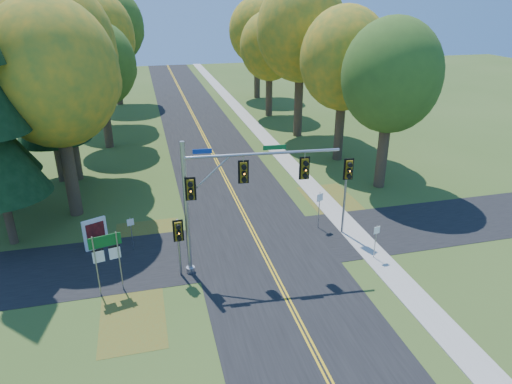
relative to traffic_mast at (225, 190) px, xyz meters
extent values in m
plane|color=#38521C|center=(2.38, 0.07, -4.80)|extent=(160.00, 160.00, 0.00)
cube|color=black|center=(2.38, 0.07, -4.79)|extent=(8.00, 160.00, 0.02)
cube|color=black|center=(2.38, 2.07, -4.79)|extent=(60.00, 6.00, 0.02)
cube|color=gold|center=(2.28, 0.07, -4.77)|extent=(0.10, 160.00, 0.01)
cube|color=gold|center=(2.48, 0.07, -4.77)|extent=(0.10, 160.00, 0.01)
cube|color=#9E998E|center=(8.58, 0.07, -4.77)|extent=(1.60, 160.00, 0.06)
cube|color=brown|center=(-4.12, 4.07, -4.79)|extent=(4.00, 6.00, 0.00)
cube|color=brown|center=(9.18, 6.07, -4.79)|extent=(3.50, 8.00, 0.00)
cube|color=brown|center=(-5.12, -2.93, -4.79)|extent=(3.00, 5.00, 0.00)
cylinder|color=#38281C|center=(-8.82, 9.37, -1.42)|extent=(0.86, 0.86, 6.75)
ellipsoid|color=orange|center=(-8.82, 9.37, 4.75)|extent=(8.00, 8.00, 9.20)
sphere|color=orange|center=(-7.22, 10.57, 3.95)|extent=(4.80, 4.80, 4.80)
sphere|color=orange|center=(-10.22, 8.57, 5.55)|extent=(4.40, 4.40, 4.40)
cylinder|color=#38281C|center=(13.88, 8.77, -1.76)|extent=(0.83, 0.83, 6.08)
ellipsoid|color=#3E6720|center=(13.88, 8.77, 3.80)|extent=(7.20, 7.20, 8.28)
sphere|color=#3E6720|center=(15.32, 9.85, 3.08)|extent=(4.32, 4.32, 4.32)
sphere|color=#3E6720|center=(12.62, 8.05, 4.52)|extent=(3.96, 3.96, 3.96)
cylinder|color=#38281C|center=(-9.42, 16.27, -1.09)|extent=(0.89, 0.89, 7.42)
ellipsoid|color=orange|center=(-9.42, 16.27, 5.64)|extent=(8.60, 8.60, 9.89)
sphere|color=orange|center=(-7.70, 17.56, 4.78)|extent=(5.16, 5.16, 5.16)
sphere|color=orange|center=(-10.92, 15.41, 6.50)|extent=(4.73, 4.73, 4.73)
cylinder|color=#38281C|center=(13.28, 15.57, -1.65)|extent=(0.84, 0.84, 6.30)
ellipsoid|color=orange|center=(13.28, 15.57, 4.16)|extent=(7.60, 7.60, 8.74)
sphere|color=orange|center=(14.80, 16.71, 3.40)|extent=(4.56, 4.56, 4.56)
sphere|color=orange|center=(11.95, 14.81, 4.92)|extent=(4.18, 4.18, 4.18)
cylinder|color=#38281C|center=(-7.22, 24.47, -1.99)|extent=(0.81, 0.81, 5.62)
ellipsoid|color=#3E6720|center=(-7.22, 24.47, 3.21)|extent=(6.80, 6.80, 7.82)
sphere|color=#3E6720|center=(-5.86, 25.49, 2.53)|extent=(4.08, 4.08, 4.08)
sphere|color=#3E6720|center=(-8.41, 23.79, 3.89)|extent=(3.74, 3.74, 3.74)
cylinder|color=#38281C|center=(12.18, 23.67, -0.97)|extent=(0.90, 0.90, 7.65)
ellipsoid|color=orange|center=(12.18, 23.67, 5.93)|extent=(8.80, 8.80, 10.12)
sphere|color=orange|center=(13.94, 24.99, 5.05)|extent=(5.28, 5.28, 5.28)
sphere|color=orange|center=(10.64, 22.79, 6.81)|extent=(4.84, 4.84, 4.84)
cylinder|color=#38281C|center=(-7.82, 33.17, -1.31)|extent=(0.87, 0.87, 6.98)
ellipsoid|color=orange|center=(-7.82, 33.17, 5.05)|extent=(8.20, 8.20, 9.43)
sphere|color=orange|center=(-6.18, 34.40, 4.23)|extent=(4.92, 4.92, 4.92)
sphere|color=orange|center=(-9.25, 32.35, 5.87)|extent=(4.51, 4.51, 4.51)
cylinder|color=#38281C|center=(11.58, 32.87, -1.87)|extent=(0.82, 0.82, 5.85)
ellipsoid|color=orange|center=(11.58, 32.87, 3.50)|extent=(7.00, 7.00, 8.05)
sphere|color=orange|center=(12.98, 33.92, 2.80)|extent=(4.20, 4.20, 4.20)
sphere|color=orange|center=(10.36, 32.17, 4.20)|extent=(3.85, 3.85, 3.85)
cylinder|color=#38281C|center=(-6.62, 44.07, -1.20)|extent=(0.88, 0.88, 7.20)
ellipsoid|color=#3E6720|center=(-6.62, 44.07, 5.34)|extent=(8.40, 8.40, 9.66)
sphere|color=#3E6720|center=(-4.94, 45.33, 4.50)|extent=(5.04, 5.04, 5.04)
sphere|color=#3E6720|center=(-8.09, 43.23, 6.18)|extent=(4.62, 4.62, 4.62)
cylinder|color=#38281C|center=(12.78, 43.57, -1.54)|extent=(0.85, 0.85, 6.53)
ellipsoid|color=orange|center=(12.78, 43.57, 4.46)|extent=(7.80, 7.80, 8.97)
sphere|color=orange|center=(14.34, 44.74, 3.68)|extent=(4.68, 4.68, 4.68)
sphere|color=orange|center=(11.42, 42.79, 5.24)|extent=(4.29, 4.29, 4.29)
cylinder|color=#38281C|center=(-12.12, 6.07, -3.18)|extent=(0.50, 0.50, 3.24)
cylinder|color=#38281C|center=(-13.62, 11.07, -3.36)|extent=(0.50, 0.50, 2.88)
cylinder|color=#38281C|center=(-10.62, 16.07, -3.09)|extent=(0.50, 0.50, 3.42)
cone|color=black|center=(-10.62, 16.07, 1.35)|extent=(5.60, 5.60, 5.45)
cone|color=black|center=(-10.62, 16.07, 5.24)|extent=(4.57, 4.57, 5.45)
cylinder|color=#9B9DA4|center=(-2.02, 0.21, -1.07)|extent=(0.23, 0.23, 7.46)
cylinder|color=#9B9DA4|center=(-2.02, 0.21, -4.64)|extent=(0.47, 0.47, 0.32)
cylinder|color=#9B9DA4|center=(1.97, -0.11, 1.81)|extent=(7.98, 0.77, 0.15)
cylinder|color=#9B9DA4|center=(-0.85, 0.11, 0.74)|extent=(2.41, 0.28, 2.20)
cylinder|color=#9B9DA4|center=(0.96, -0.03, 1.62)|extent=(0.04, 0.04, 0.38)
cube|color=#72590C|center=(0.96, -0.03, 0.89)|extent=(0.39, 0.35, 1.07)
cube|color=black|center=(0.96, -0.03, 0.89)|extent=(0.56, 0.08, 1.26)
sphere|color=orange|center=(0.94, -0.27, 0.89)|extent=(0.19, 0.19, 0.19)
cylinder|color=black|center=(0.94, -0.27, 1.24)|extent=(0.27, 0.19, 0.26)
cylinder|color=black|center=(0.94, -0.27, 0.89)|extent=(0.27, 0.19, 0.26)
cylinder|color=black|center=(0.94, -0.27, 0.55)|extent=(0.27, 0.19, 0.26)
cylinder|color=#9B9DA4|center=(4.15, -0.28, 1.62)|extent=(0.04, 0.04, 0.38)
cube|color=#72590C|center=(4.15, -0.28, 0.89)|extent=(0.39, 0.35, 1.07)
cube|color=black|center=(4.15, -0.28, 0.89)|extent=(0.56, 0.08, 1.26)
sphere|color=orange|center=(4.13, -0.52, 0.89)|extent=(0.19, 0.19, 0.19)
cylinder|color=black|center=(4.13, -0.52, 1.24)|extent=(0.27, 0.19, 0.26)
cylinder|color=black|center=(4.13, -0.52, 0.89)|extent=(0.27, 0.19, 0.26)
cylinder|color=black|center=(4.13, -0.52, 0.55)|extent=(0.27, 0.19, 0.26)
cube|color=#72590C|center=(-1.76, 0.02, 0.21)|extent=(0.39, 0.35, 1.07)
cube|color=black|center=(-1.76, 0.02, 0.21)|extent=(0.56, 0.08, 1.26)
sphere|color=orange|center=(-1.78, -0.22, 0.21)|extent=(0.19, 0.19, 0.19)
cylinder|color=black|center=(-1.78, -0.22, 0.55)|extent=(0.27, 0.19, 0.26)
cylinder|color=black|center=(-1.78, -0.22, 0.21)|extent=(0.27, 0.19, 0.26)
cylinder|color=black|center=(-1.78, -0.22, -0.13)|extent=(0.27, 0.19, 0.26)
cube|color=navy|center=(-1.06, 0.13, 2.11)|extent=(0.96, 0.12, 0.23)
cube|color=#0C5926|center=(2.55, -0.15, 2.11)|extent=(1.17, 0.13, 0.23)
cylinder|color=gray|center=(7.86, 2.32, -2.30)|extent=(0.14, 0.14, 5.01)
cube|color=#72590C|center=(7.82, 2.07, -0.36)|extent=(0.43, 0.40, 1.14)
cube|color=black|center=(7.82, 2.07, -0.36)|extent=(0.59, 0.12, 1.34)
sphere|color=orange|center=(7.78, 1.82, -0.36)|extent=(0.20, 0.20, 0.20)
cylinder|color=black|center=(7.78, 1.82, 0.00)|extent=(0.30, 0.22, 0.27)
cylinder|color=black|center=(7.78, 1.82, -0.36)|extent=(0.30, 0.22, 0.27)
cylinder|color=black|center=(7.78, 1.82, -0.73)|extent=(0.30, 0.22, 0.27)
cylinder|color=gray|center=(-2.55, 0.07, -3.12)|extent=(0.13, 0.13, 3.36)
cube|color=#72590C|center=(-2.54, -0.16, -1.96)|extent=(0.37, 0.33, 1.05)
cube|color=black|center=(-2.54, -0.16, -1.96)|extent=(0.55, 0.05, 1.24)
sphere|color=orange|center=(-2.53, -0.40, -1.96)|extent=(0.19, 0.19, 0.19)
cylinder|color=black|center=(-2.53, -0.40, -1.63)|extent=(0.26, 0.18, 0.25)
cylinder|color=black|center=(-2.53, -0.40, -1.96)|extent=(0.26, 0.18, 0.25)
cylinder|color=black|center=(-2.53, -0.40, -2.30)|extent=(0.26, 0.18, 0.25)
cylinder|color=gray|center=(-6.66, -0.77, -3.12)|extent=(0.07, 0.07, 3.36)
cylinder|color=gray|center=(-5.57, -0.51, -3.12)|extent=(0.07, 0.07, 3.36)
cube|color=#0C551C|center=(-6.13, -0.61, -1.83)|extent=(1.54, 0.40, 0.62)
cube|color=silver|center=(-6.13, -0.61, -1.83)|extent=(1.31, 0.31, 0.09)
cube|color=silver|center=(-6.51, -0.70, -2.61)|extent=(0.56, 0.17, 0.62)
cube|color=black|center=(-6.51, -0.70, -2.24)|extent=(0.55, 0.13, 0.11)
cube|color=silver|center=(-5.74, -0.52, -2.61)|extent=(0.56, 0.17, 0.62)
cube|color=black|center=(-5.74, -0.52, -2.24)|extent=(0.55, 0.13, 0.11)
cube|color=white|center=(-7.14, 4.15, -3.83)|extent=(1.36, 0.74, 1.94)
cube|color=maroon|center=(-7.10, 4.05, -3.78)|extent=(0.99, 0.45, 1.40)
cube|color=white|center=(-7.63, 3.94, -4.64)|extent=(0.11, 0.11, 0.32)
cube|color=white|center=(-6.65, 4.37, -4.64)|extent=(0.11, 0.11, 0.32)
cylinder|color=gray|center=(6.64, 3.35, -3.54)|extent=(0.06, 0.06, 2.52)
cube|color=white|center=(6.65, 3.33, -2.63)|extent=(0.46, 0.21, 0.51)
cylinder|color=gray|center=(8.38, -0.94, -3.73)|extent=(0.05, 0.05, 2.13)
cube|color=white|center=(8.38, -0.96, -2.96)|extent=(0.40, 0.12, 0.44)
cylinder|color=gray|center=(-5.04, 3.52, -3.76)|extent=(0.05, 0.05, 2.08)
cube|color=silver|center=(-5.04, 3.51, -3.01)|extent=(0.39, 0.13, 0.42)
camera|label=1|loc=(-3.72, -21.17, 9.22)|focal=32.00mm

